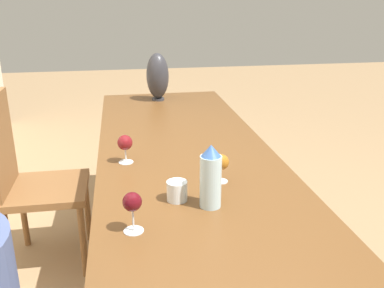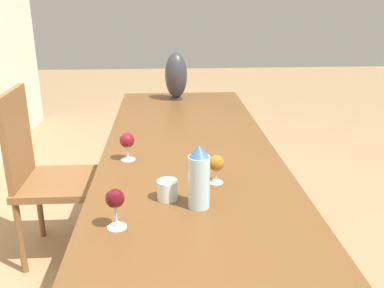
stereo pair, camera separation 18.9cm
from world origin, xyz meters
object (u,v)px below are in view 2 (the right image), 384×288
Objects in this scene: vase at (176,76)px; chair_far at (44,171)px; water_bottle at (200,178)px; wine_glass_3 at (216,164)px; wine_glass_4 at (115,200)px; water_tumbler at (167,190)px; wine_glass_1 at (127,141)px.

chair_far is (-0.73, 0.78, -0.40)m from vase.
water_bottle is at bearing -137.63° from chair_far.
wine_glass_4 reaches higher than wine_glass_3.
wine_glass_3 reaches higher than water_tumbler.
vase is 2.79× the size of wine_glass_3.
chair_far reaches higher than water_tumbler.
water_bottle is 1.99× the size of wine_glass_3.
wine_glass_1 is 0.74m from chair_far.
wine_glass_3 is at bearing -22.12° from water_bottle.
water_tumbler is 0.65× the size of wine_glass_3.
chair_far is (1.02, 0.53, -0.33)m from wine_glass_4.
water_tumbler is (0.07, 0.12, -0.08)m from water_bottle.
chair_far is (0.83, 0.70, -0.26)m from water_tumbler.
wine_glass_3 is at bearing -127.75° from chair_far.
wine_glass_4 is at bearing 138.95° from water_tumbler.
vase is at bearing -46.60° from chair_far.
wine_glass_4 reaches higher than water_tumbler.
wine_glass_4 is at bearing -152.65° from chair_far.
wine_glass_3 is at bearing -175.13° from vase.
wine_glass_4 is (-0.13, 0.29, -0.01)m from water_bottle.
wine_glass_3 is at bearing -125.99° from wine_glass_1.
vase reaches higher than wine_glass_4.
wine_glass_4 is (-0.33, 0.37, 0.02)m from wine_glass_3.
wine_glass_3 is (-0.27, -0.38, -0.01)m from wine_glass_1.
wine_glass_4 is at bearing -179.02° from wine_glass_1.
water_bottle is at bearing -65.91° from wine_glass_4.
wine_glass_3 is 0.49m from wine_glass_4.
wine_glass_4 is 1.20m from chair_far.
water_tumbler is at bearing 123.85° from wine_glass_3.
chair_far is at bearing 133.40° from vase.
vase reaches higher than water_bottle.
water_bottle reaches higher than wine_glass_4.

